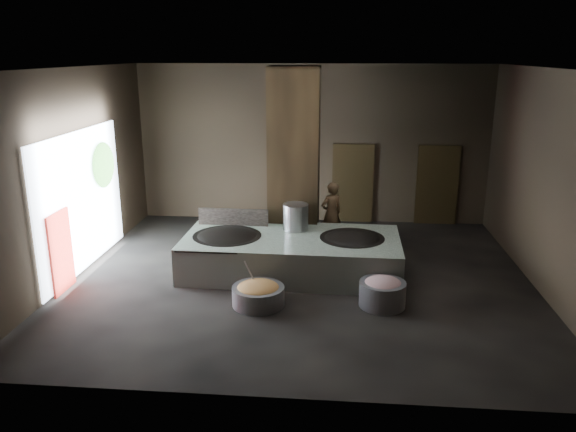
# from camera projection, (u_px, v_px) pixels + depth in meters

# --- Properties ---
(floor) EXTENTS (10.00, 9.00, 0.10)m
(floor) POSITION_uv_depth(u_px,v_px,m) (301.00, 280.00, 12.43)
(floor) COLOR black
(floor) RESTS_ON ground
(ceiling) EXTENTS (10.00, 9.00, 0.10)m
(ceiling) POSITION_uv_depth(u_px,v_px,m) (302.00, 65.00, 11.13)
(ceiling) COLOR black
(ceiling) RESTS_ON back_wall
(back_wall) EXTENTS (10.00, 0.10, 4.50)m
(back_wall) POSITION_uv_depth(u_px,v_px,m) (312.00, 144.00, 16.13)
(back_wall) COLOR black
(back_wall) RESTS_ON ground
(front_wall) EXTENTS (10.00, 0.10, 4.50)m
(front_wall) POSITION_uv_depth(u_px,v_px,m) (279.00, 253.00, 7.43)
(front_wall) COLOR black
(front_wall) RESTS_ON ground
(left_wall) EXTENTS (0.10, 9.00, 4.50)m
(left_wall) POSITION_uv_depth(u_px,v_px,m) (70.00, 174.00, 12.21)
(left_wall) COLOR black
(left_wall) RESTS_ON ground
(right_wall) EXTENTS (0.10, 9.00, 4.50)m
(right_wall) POSITION_uv_depth(u_px,v_px,m) (550.00, 183.00, 11.35)
(right_wall) COLOR black
(right_wall) RESTS_ON ground
(pillar) EXTENTS (1.20, 1.20, 4.50)m
(pillar) POSITION_uv_depth(u_px,v_px,m) (294.00, 161.00, 13.62)
(pillar) COLOR black
(pillar) RESTS_ON ground
(hearth_platform) EXTENTS (4.86, 2.40, 0.84)m
(hearth_platform) POSITION_uv_depth(u_px,v_px,m) (291.00, 254.00, 12.65)
(hearth_platform) COLOR #A2B3A1
(hearth_platform) RESTS_ON ground
(platform_cap) EXTENTS (4.71, 2.26, 0.03)m
(platform_cap) POSITION_uv_depth(u_px,v_px,m) (291.00, 238.00, 12.54)
(platform_cap) COLOR black
(platform_cap) RESTS_ON hearth_platform
(wok_left) EXTENTS (1.52, 1.52, 0.42)m
(wok_left) POSITION_uv_depth(u_px,v_px,m) (227.00, 239.00, 12.63)
(wok_left) COLOR black
(wok_left) RESTS_ON hearth_platform
(wok_left_rim) EXTENTS (1.55, 1.55, 0.05)m
(wok_left_rim) POSITION_uv_depth(u_px,v_px,m) (227.00, 236.00, 12.61)
(wok_left_rim) COLOR black
(wok_left_rim) RESTS_ON hearth_platform
(wok_right) EXTENTS (1.41, 1.41, 0.40)m
(wok_right) POSITION_uv_depth(u_px,v_px,m) (352.00, 241.00, 12.49)
(wok_right) COLOR black
(wok_right) RESTS_ON hearth_platform
(wok_right_rim) EXTENTS (1.44, 1.44, 0.05)m
(wok_right_rim) POSITION_uv_depth(u_px,v_px,m) (352.00, 239.00, 12.47)
(wok_right_rim) COLOR black
(wok_right_rim) RESTS_ON hearth_platform
(stock_pot) EXTENTS (0.59, 0.59, 0.63)m
(stock_pot) POSITION_uv_depth(u_px,v_px,m) (296.00, 217.00, 12.97)
(stock_pot) COLOR #96979D
(stock_pot) RESTS_ON hearth_platform
(splash_guard) EXTENTS (1.67, 0.10, 0.42)m
(splash_guard) POSITION_uv_depth(u_px,v_px,m) (233.00, 217.00, 13.32)
(splash_guard) COLOR black
(splash_guard) RESTS_ON hearth_platform
(cook) EXTENTS (0.71, 0.65, 1.64)m
(cook) POSITION_uv_depth(u_px,v_px,m) (331.00, 214.00, 14.39)
(cook) COLOR olive
(cook) RESTS_ON ground
(veg_basin) EXTENTS (1.17, 1.17, 0.38)m
(veg_basin) POSITION_uv_depth(u_px,v_px,m) (258.00, 296.00, 11.05)
(veg_basin) COLOR slate
(veg_basin) RESTS_ON ground
(veg_fill) EXTENTS (0.85, 0.85, 0.26)m
(veg_fill) POSITION_uv_depth(u_px,v_px,m) (258.00, 288.00, 11.00)
(veg_fill) COLOR #979649
(veg_fill) RESTS_ON veg_basin
(ladle) EXTENTS (0.25, 0.36, 0.73)m
(ladle) POSITION_uv_depth(u_px,v_px,m) (252.00, 276.00, 11.10)
(ladle) COLOR #96979D
(ladle) RESTS_ON veg_basin
(meat_basin) EXTENTS (1.06, 1.06, 0.50)m
(meat_basin) POSITION_uv_depth(u_px,v_px,m) (382.00, 294.00, 10.99)
(meat_basin) COLOR slate
(meat_basin) RESTS_ON ground
(meat_fill) EXTENTS (0.75, 0.75, 0.29)m
(meat_fill) POSITION_uv_depth(u_px,v_px,m) (383.00, 284.00, 10.94)
(meat_fill) COLOR #AD6772
(meat_fill) RESTS_ON meat_basin
(doorway_near) EXTENTS (1.18, 0.08, 2.38)m
(doorway_near) POSITION_uv_depth(u_px,v_px,m) (353.00, 185.00, 16.25)
(doorway_near) COLOR black
(doorway_near) RESTS_ON ground
(doorway_near_glow) EXTENTS (0.88, 0.04, 2.09)m
(doorway_near_glow) POSITION_uv_depth(u_px,v_px,m) (346.00, 185.00, 16.42)
(doorway_near_glow) COLOR #8C6647
(doorway_near_glow) RESTS_ON ground
(doorway_far) EXTENTS (1.18, 0.08, 2.38)m
(doorway_far) POSITION_uv_depth(u_px,v_px,m) (437.00, 187.00, 16.05)
(doorway_far) COLOR black
(doorway_far) RESTS_ON ground
(doorway_far_glow) EXTENTS (0.81, 0.04, 1.92)m
(doorway_far_glow) POSITION_uv_depth(u_px,v_px,m) (430.00, 187.00, 16.20)
(doorway_far_glow) COLOR #8C6647
(doorway_far_glow) RESTS_ON ground
(left_opening) EXTENTS (0.04, 4.20, 3.10)m
(left_opening) POSITION_uv_depth(u_px,v_px,m) (82.00, 201.00, 12.58)
(left_opening) COLOR white
(left_opening) RESTS_ON ground
(pavilion_sliver) EXTENTS (0.05, 0.90, 1.70)m
(pavilion_sliver) POSITION_uv_depth(u_px,v_px,m) (61.00, 252.00, 11.54)
(pavilion_sliver) COLOR maroon
(pavilion_sliver) RESTS_ON ground
(tree_silhouette) EXTENTS (0.28, 1.10, 1.10)m
(tree_silhouette) POSITION_uv_depth(u_px,v_px,m) (103.00, 165.00, 13.45)
(tree_silhouette) COLOR #194714
(tree_silhouette) RESTS_ON left_opening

